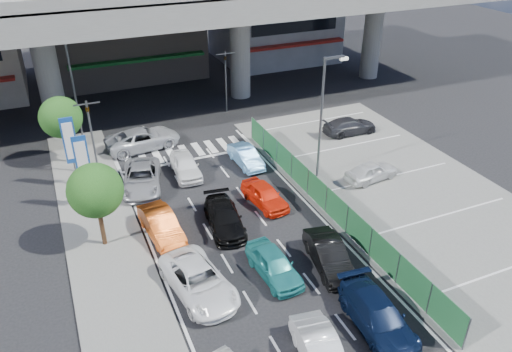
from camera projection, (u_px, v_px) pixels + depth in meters
name	position (u px, v px, depth m)	size (l,w,h in m)	color
ground	(256.00, 256.00, 25.75)	(120.00, 120.00, 0.00)	black
parking_lot	(405.00, 192.00, 31.13)	(12.00, 28.00, 0.06)	#5D5D5A
sidewalk_left	(105.00, 244.00, 26.49)	(4.00, 30.00, 0.12)	#5D5D5A
fence_run	(335.00, 209.00, 27.93)	(0.16, 22.00, 1.80)	#1E582F
expressway	(144.00, 4.00, 38.98)	(64.00, 14.00, 10.75)	slate
building_east	(274.00, 3.00, 53.83)	(12.00, 10.90, 12.00)	slate
traffic_light_left	(89.00, 120.00, 31.24)	(1.60, 1.24, 5.20)	#595B60
traffic_light_right	(225.00, 66.00, 40.87)	(1.60, 1.24, 5.20)	#595B60
street_lamp_right	(324.00, 108.00, 30.66)	(1.65, 0.22, 8.00)	#595B60
street_lamp_left	(75.00, 79.00, 35.57)	(1.65, 0.22, 8.00)	#595B60
signboard_near	(83.00, 163.00, 28.12)	(0.80, 0.14, 4.70)	#595B60
signboard_far	(70.00, 143.00, 30.38)	(0.80, 0.14, 4.70)	#595B60
tree_near	(95.00, 191.00, 24.85)	(2.80, 2.80, 4.80)	#382314
tree_far	(61.00, 118.00, 32.95)	(2.80, 2.80, 4.80)	#382314
minivan_navy_back	(378.00, 316.00, 21.12)	(1.93, 4.76, 1.38)	black
sedan_white_mid_left	(199.00, 281.00, 23.05)	(2.29, 4.97, 1.38)	white
taxi_teal_mid	(274.00, 264.00, 24.11)	(1.57, 3.90, 1.33)	teal
hatch_black_mid_right	(329.00, 255.00, 24.68)	(1.46, 4.19, 1.38)	black
taxi_orange_left	(161.00, 225.00, 26.93)	(1.46, 4.19, 1.38)	orange
sedan_black_mid	(224.00, 218.00, 27.62)	(1.78, 4.39, 1.27)	black
taxi_orange_right	(265.00, 195.00, 29.70)	(1.51, 3.76, 1.28)	red
wagon_silver_front_left	(142.00, 178.00, 31.38)	(2.29, 4.97, 1.38)	#94959A
sedan_white_front_mid	(186.00, 166.00, 32.85)	(1.60, 3.97, 1.35)	white
kei_truck_front_right	(246.00, 157.00, 34.10)	(1.30, 3.73, 1.23)	#5B9BD5
crossing_wagon_silver	(143.00, 139.00, 36.27)	(2.48, 5.37, 1.49)	silver
parked_sedan_white	(371.00, 171.00, 32.17)	(1.48, 3.67, 1.25)	silver
parked_sedan_dgrey	(350.00, 126.00, 38.45)	(1.74, 4.28, 1.24)	#29292E
traffic_cone	(324.00, 199.00, 29.68)	(0.39, 0.39, 0.76)	red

